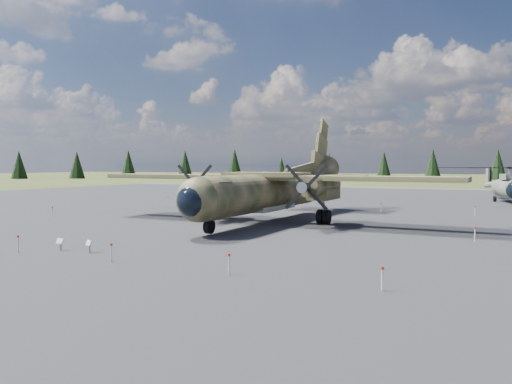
% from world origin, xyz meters
% --- Properties ---
extents(ground, '(500.00, 500.00, 0.00)m').
position_xyz_m(ground, '(0.00, 0.00, 0.00)').
color(ground, '#495526').
rests_on(ground, ground).
extents(apron, '(120.00, 120.00, 0.04)m').
position_xyz_m(apron, '(0.00, 10.00, 0.00)').
color(apron, '#57565B').
rests_on(apron, ground).
extents(transport_plane, '(28.96, 26.36, 9.57)m').
position_xyz_m(transport_plane, '(1.61, 5.26, 2.75)').
color(transport_plane, '#313A1F').
rests_on(transport_plane, ground).
extents(helicopter_near, '(20.04, 21.07, 4.22)m').
position_xyz_m(helicopter_near, '(18.95, 34.81, 2.99)').
color(helicopter_near, gray).
rests_on(helicopter_near, ground).
extents(info_placard_left, '(0.42, 0.19, 0.64)m').
position_xyz_m(info_placard_left, '(-2.47, -12.26, 0.43)').
color(info_placard_left, gray).
rests_on(info_placard_left, ground).
extents(info_placard_right, '(0.43, 0.28, 0.63)m').
position_xyz_m(info_placard_right, '(-0.76, -12.02, 0.42)').
color(info_placard_right, gray).
rests_on(info_placard_right, ground).
extents(barrier_fence, '(33.12, 29.62, 0.85)m').
position_xyz_m(barrier_fence, '(-0.46, -0.08, 0.51)').
color(barrier_fence, silver).
rests_on(barrier_fence, ground).
extents(treeline, '(317.21, 314.17, 10.98)m').
position_xyz_m(treeline, '(-6.50, 5.78, 4.78)').
color(treeline, black).
rests_on(treeline, ground).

